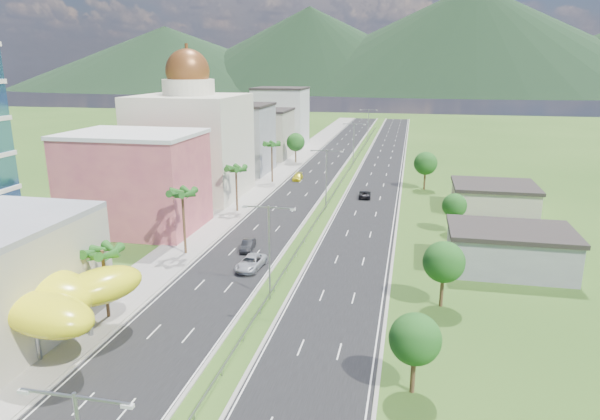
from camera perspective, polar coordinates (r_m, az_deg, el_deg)
The scene contains 31 objects.
ground at distance 53.37m, azimuth -6.07°, elevation -13.78°, with size 500.00×500.00×0.00m, color #2D5119.
road_left at distance 138.52m, azimuth 2.35°, elevation 4.58°, with size 11.00×260.00×0.04m, color black.
road_right at distance 136.90m, azimuth 8.57°, elevation 4.29°, with size 11.00×260.00×0.04m, color black.
sidewalk_left at distance 140.36m, azimuth -1.49°, elevation 4.74°, with size 7.00×260.00×0.12m, color gray.
median_guardrail at distance 119.86m, azimuth 4.46°, elevation 3.13°, with size 0.10×216.06×0.76m.
streetlight_median_b at distance 59.40m, azimuth -3.32°, elevation -3.49°, with size 6.04×0.25×11.00m.
streetlight_median_c at distance 97.30m, azimuth 2.83°, elevation 3.98°, with size 6.04×0.25×11.00m.
streetlight_median_d at distance 141.32m, azimuth 5.74°, elevation 7.49°, with size 6.04×0.25×11.00m.
streetlight_median_e at distance 185.81m, azimuth 7.29°, elevation 9.32°, with size 6.04×0.25×11.00m.
lime_canopy at distance 57.20m, azimuth -27.18°, elevation -7.89°, with size 18.00×15.00×7.40m.
pink_shophouse at distance 89.37m, azimuth -17.15°, elevation 2.78°, with size 20.00×15.00×15.00m, color #B54A5D.
domed_building at distance 109.07m, azimuth -11.52°, elevation 7.39°, with size 20.00×20.00×28.70m.
midrise_grey at distance 132.31m, azimuth -6.78°, elevation 7.48°, with size 16.00×15.00×16.00m, color gray.
midrise_beige at distance 153.33m, azimuth -4.14°, elevation 8.05°, with size 16.00×15.00×13.00m, color #B9B198.
midrise_white at distance 175.14m, azimuth -2.07°, elevation 9.81°, with size 16.00×15.00×18.00m, color silver.
shed_near at distance 74.24m, azimuth 21.43°, elevation -4.13°, with size 15.00×10.00×5.00m, color gray.
shed_far at distance 103.13m, azimuth 19.94°, elevation 1.13°, with size 14.00×12.00×4.40m, color #B9B198.
palm_tree_b at distance 58.43m, azimuth -20.33°, elevation -4.46°, with size 3.60×3.60×8.10m.
palm_tree_c at distance 74.91m, azimuth -12.44°, elevation 1.55°, with size 3.60×3.60×9.60m.
palm_tree_d at distance 96.02m, azimuth -6.84°, elevation 4.22°, with size 3.60×3.60×8.60m.
palm_tree_e at distance 119.50m, azimuth -3.03°, elevation 6.87°, with size 3.60×3.60×9.40m.
leafy_tree_lfar at distance 143.94m, azimuth -0.46°, elevation 7.24°, with size 4.90×4.90×8.05m.
leafy_tree_ra at distance 44.57m, azimuth 12.18°, elevation -13.33°, with size 4.20×4.20×6.90m.
leafy_tree_rb at distance 60.07m, azimuth 15.10°, elevation -5.39°, with size 4.55×4.55×7.47m.
leafy_tree_rc at distance 87.22m, azimuth 16.15°, elevation 0.45°, with size 3.85×3.85×6.33m.
leafy_tree_rd at distance 116.06m, azimuth 13.25°, elevation 4.86°, with size 4.90×4.90×8.05m.
mountain_ridge at distance 496.95m, azimuth 17.41°, elevation 11.69°, with size 860.00×140.00×90.00m, color black, non-canonical shape.
car_dark_left at distance 77.06m, azimuth -5.58°, elevation -3.75°, with size 1.57×4.51×1.48m, color black.
car_silver_mid_left at distance 70.19m, azimuth -5.25°, elevation -5.61°, with size 2.74×5.95×1.65m, color #AFB0B7.
car_yellow_far_left at distance 122.96m, azimuth -0.25°, elevation 3.56°, with size 2.01×4.95×1.44m, color gold.
car_dark_far_right at distance 107.40m, azimuth 6.92°, elevation 1.69°, with size 2.31×5.02×1.39m, color black.
Camera 1 is at (14.88, -44.22, 25.91)m, focal length 32.00 mm.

